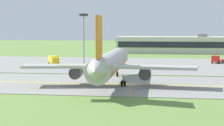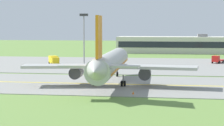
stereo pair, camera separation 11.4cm
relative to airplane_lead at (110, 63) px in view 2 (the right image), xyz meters
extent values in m
plane|color=olive|center=(3.26, 1.16, -4.13)|extent=(500.00, 500.00, 0.00)
cube|color=gray|center=(3.26, 1.16, -4.08)|extent=(240.00, 28.00, 0.10)
cube|color=gray|center=(13.26, 43.16, -4.08)|extent=(140.00, 52.00, 0.10)
cube|color=yellow|center=(3.26, 1.16, -4.03)|extent=(220.00, 0.60, 0.01)
cylinder|color=#ADADA8|center=(-0.02, 0.49, 0.07)|extent=(5.21, 34.12, 4.00)
cone|color=#ADADA8|center=(-0.67, 18.68, 0.07)|extent=(3.89, 2.73, 3.80)
cone|color=#ADADA8|center=(0.64, -17.90, 0.47)|extent=(3.51, 3.32, 3.40)
cube|color=orange|center=(-0.02, 0.49, -0.43)|extent=(5.19, 31.41, 0.36)
cube|color=#1E232D|center=(-0.59, 16.48, 0.77)|extent=(3.46, 1.92, 0.70)
cube|color=#ADADA8|center=(-8.43, -2.01, -0.43)|extent=(15.61, 7.34, 0.50)
cylinder|color=#47474C|center=(-6.51, 0.06, -1.83)|extent=(2.42, 3.48, 2.30)
cylinder|color=black|center=(-6.56, 1.65, -1.83)|extent=(2.11, 0.32, 2.10)
cube|color=#ADADA8|center=(8.56, -1.41, -0.43)|extent=(15.42, 6.33, 0.50)
cylinder|color=#47474C|center=(6.49, 0.52, -1.83)|extent=(2.42, 3.48, 2.30)
cylinder|color=black|center=(6.43, 2.12, -1.83)|extent=(2.11, 0.32, 2.10)
cube|color=orange|center=(0.52, -14.50, 5.32)|extent=(0.56, 4.41, 6.50)
cube|color=#ADADA8|center=(-2.67, -14.82, 0.87)|extent=(6.28, 3.22, 0.30)
cube|color=#ADADA8|center=(3.72, -14.59, 0.87)|extent=(6.15, 2.81, 0.30)
cylinder|color=slate|center=(-0.48, 13.48, -2.76)|extent=(0.24, 0.24, 1.65)
cylinder|color=black|center=(-0.48, 13.48, -3.58)|extent=(0.39, 1.11, 1.10)
cylinder|color=slate|center=(-2.54, -1.60, -2.76)|extent=(0.24, 0.24, 1.65)
cylinder|color=black|center=(-2.82, -1.61, -3.58)|extent=(0.39, 1.11, 1.10)
cylinder|color=black|center=(-2.27, -1.59, -3.58)|extent=(0.39, 1.11, 1.10)
cylinder|color=slate|center=(2.65, -1.42, -2.76)|extent=(0.24, 0.24, 1.65)
cylinder|color=black|center=(2.38, -1.43, -3.58)|extent=(0.39, 1.11, 1.10)
cylinder|color=black|center=(2.93, -1.41, -3.58)|extent=(0.39, 1.11, 1.10)
cube|color=red|center=(23.98, 49.90, -2.63)|extent=(2.53, 2.42, 1.80)
cube|color=#1E232D|center=(23.69, 49.19, -2.32)|extent=(1.75, 0.81, 0.81)
cube|color=red|center=(25.19, 52.87, -3.33)|extent=(3.68, 5.05, 0.40)
cylinder|color=orange|center=(23.98, 49.90, -1.63)|extent=(0.20, 0.20, 0.18)
cylinder|color=black|center=(24.91, 49.53, -3.68)|extent=(0.62, 0.95, 0.90)
cylinder|color=black|center=(23.05, 50.28, -3.68)|extent=(0.62, 0.95, 0.90)
cylinder|color=black|center=(26.51, 53.32, -3.68)|extent=(0.62, 0.95, 0.90)
cylinder|color=black|center=(24.56, 54.11, -3.68)|extent=(0.62, 0.95, 0.90)
cube|color=yellow|center=(-21.17, 36.32, -2.63)|extent=(2.60, 2.51, 1.80)
cube|color=#1E232D|center=(-20.83, 35.63, -2.32)|extent=(1.70, 0.94, 0.81)
cube|color=yellow|center=(-22.53, 39.00, -2.53)|extent=(3.77, 4.70, 2.00)
cylinder|color=orange|center=(-21.17, 36.32, -1.63)|extent=(0.20, 0.20, 0.18)
cylinder|color=black|center=(-20.28, 36.77, -3.68)|extent=(0.67, 0.94, 0.90)
cylinder|color=black|center=(-22.07, 35.87, -3.68)|extent=(0.67, 0.94, 0.90)
cylinder|color=black|center=(-21.97, 40.22, -3.68)|extent=(0.67, 0.94, 0.90)
cylinder|color=black|center=(-23.84, 39.27, -3.68)|extent=(0.67, 0.94, 0.90)
cube|color=beige|center=(13.09, 100.25, -0.72)|extent=(50.23, 13.60, 6.81)
cube|color=#1E232D|center=(13.09, 93.40, -0.38)|extent=(48.22, 0.10, 2.45)
cube|color=slate|center=(23.13, 100.25, 3.28)|extent=(4.00, 4.00, 1.20)
cylinder|color=gray|center=(-13.82, 40.41, 2.87)|extent=(0.36, 0.36, 14.00)
cube|color=#333333|center=(-13.82, 40.41, 10.22)|extent=(2.40, 0.50, 0.70)
cone|color=orange|center=(5.37, -10.34, -3.83)|extent=(0.44, 0.44, 0.60)
camera|label=1|loc=(11.86, -77.40, 6.87)|focal=67.45mm
camera|label=2|loc=(11.97, -77.38, 6.87)|focal=67.45mm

